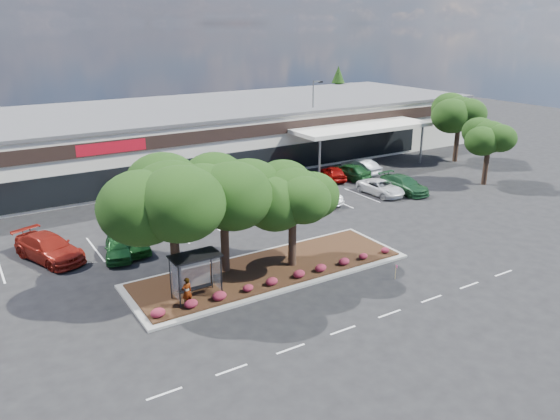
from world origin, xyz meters
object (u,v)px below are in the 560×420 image
survey_stake (396,270)px  car_0 (49,248)px  light_pole (313,128)px  car_1 (118,247)px

survey_stake → car_0: 22.63m
survey_stake → light_pole: bearing=64.8°
survey_stake → car_0: size_ratio=0.16×
survey_stake → car_0: bearing=140.7°
survey_stake → car_1: 18.31m
light_pole → car_0: 32.71m
light_pole → survey_stake: 29.77m
light_pole → car_0: size_ratio=1.58×
survey_stake → car_1: car_1 is taller
car_0 → car_1: 4.47m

